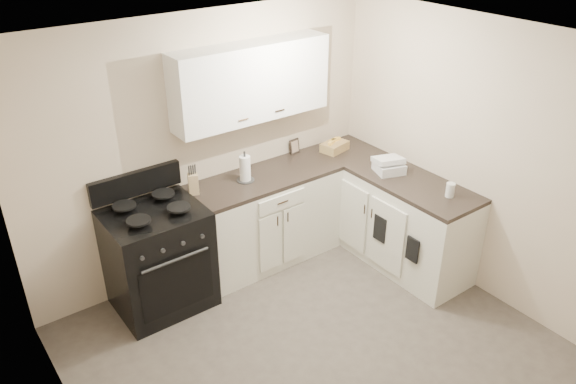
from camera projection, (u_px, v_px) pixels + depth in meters
floor at (326, 360)px, 4.56m from camera, size 3.60×3.60×0.00m
ceiling at (340, 54)px, 3.37m from camera, size 3.60×3.60×0.00m
wall_back at (207, 148)px, 5.24m from camera, size 3.60×0.00×3.60m
wall_right at (488, 165)px, 4.91m from camera, size 0.00×3.60×3.60m
wall_left at (78, 336)px, 3.02m from camera, size 0.00×3.60×3.60m
base_cabinets_back at (264, 220)px, 5.63m from camera, size 1.55×0.60×0.90m
base_cabinets_right at (387, 214)px, 5.73m from camera, size 0.60×1.90×0.90m
countertop_back at (263, 178)px, 5.41m from camera, size 1.55×0.60×0.04m
countertop_right at (391, 173)px, 5.51m from camera, size 0.60×1.90×0.04m
upper_cabinets at (252, 82)px, 5.08m from camera, size 1.55×0.30×0.70m
stove at (159, 260)px, 5.00m from camera, size 0.83×0.71×1.00m
knife_block at (193, 184)px, 5.05m from camera, size 0.11×0.11×0.19m
paper_towel at (245, 169)px, 5.26m from camera, size 0.13×0.13×0.25m
picture_frame at (294, 146)px, 5.85m from camera, size 0.13×0.05×0.15m
wicker_basket at (335, 147)px, 5.91m from camera, size 0.31×0.24×0.09m
countertop_grill at (389, 167)px, 5.47m from camera, size 0.33×0.32×0.10m
glass_jar at (450, 190)px, 5.02m from camera, size 0.11×0.11×0.13m
oven_mitt_near at (412, 250)px, 5.09m from camera, size 0.02×0.14×0.24m
oven_mitt_far at (380, 229)px, 5.38m from camera, size 0.02×0.15×0.26m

